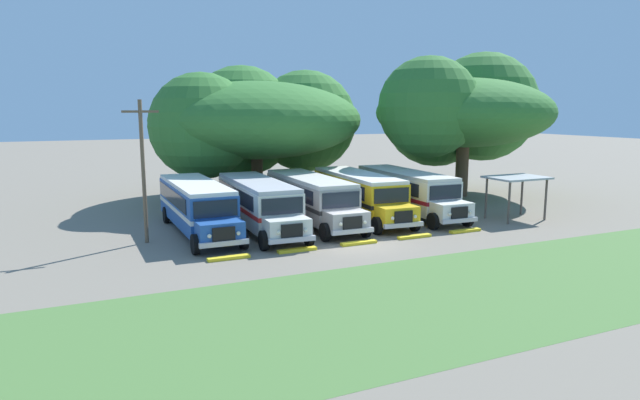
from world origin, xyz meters
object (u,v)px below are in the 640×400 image
at_px(parked_bus_slot_4, 407,190).
at_px(utility_pole, 143,168).
at_px(parked_bus_slot_2, 311,197).
at_px(parked_bus_slot_0, 197,204).
at_px(secondary_tree, 457,111).
at_px(broad_shade_tree, 256,121).
at_px(parked_bus_slot_3, 359,193).
at_px(parked_bus_slot_1, 259,202).
at_px(waiting_shelter, 517,181).

height_order(parked_bus_slot_4, utility_pole, utility_pole).
bearing_deg(parked_bus_slot_2, parked_bus_slot_0, -90.33).
bearing_deg(parked_bus_slot_0, parked_bus_slot_2, 87.82).
bearing_deg(parked_bus_slot_0, secondary_tree, 103.13).
xyz_separation_m(parked_bus_slot_0, broad_shade_tree, (7.15, 10.87, 4.38)).
xyz_separation_m(parked_bus_slot_0, secondary_tree, (22.24, 5.28, 5.16)).
height_order(parked_bus_slot_2, parked_bus_slot_3, same).
bearing_deg(broad_shade_tree, secondary_tree, -20.33).
distance_m(parked_bus_slot_1, waiting_shelter, 16.20).
distance_m(broad_shade_tree, secondary_tree, 16.11).
relative_size(secondary_tree, waiting_shelter, 4.29).
height_order(parked_bus_slot_3, secondary_tree, secondary_tree).
bearing_deg(utility_pole, secondary_tree, 14.88).
distance_m(utility_pole, waiting_shelter, 22.36).
bearing_deg(broad_shade_tree, parked_bus_slot_0, -123.33).
distance_m(parked_bus_slot_3, waiting_shelter, 9.89).
distance_m(parked_bus_slot_0, parked_bus_slot_1, 3.50).
xyz_separation_m(parked_bus_slot_3, secondary_tree, (11.81, 5.33, 5.16)).
relative_size(parked_bus_slot_1, waiting_shelter, 3.02).
bearing_deg(parked_bus_slot_3, waiting_shelter, 65.23).
bearing_deg(parked_bus_slot_1, secondary_tree, 109.71).
xyz_separation_m(parked_bus_slot_1, parked_bus_slot_4, (10.45, 0.36, 0.00)).
relative_size(parked_bus_slot_0, parked_bus_slot_3, 0.99).
bearing_deg(parked_bus_slot_1, parked_bus_slot_2, 99.23).
bearing_deg(utility_pole, parked_bus_slot_2, 6.79).
bearing_deg(waiting_shelter, parked_bus_slot_2, 159.60).
distance_m(parked_bus_slot_2, secondary_tree, 17.06).
relative_size(parked_bus_slot_3, secondary_tree, 0.71).
bearing_deg(waiting_shelter, utility_pole, 171.41).
height_order(parked_bus_slot_2, broad_shade_tree, broad_shade_tree).
distance_m(parked_bus_slot_1, utility_pole, 6.86).
bearing_deg(parked_bus_slot_4, parked_bus_slot_1, -85.63).
xyz_separation_m(parked_bus_slot_0, waiting_shelter, (19.09, -4.75, 0.87)).
bearing_deg(parked_bus_slot_1, broad_shade_tree, 164.31).
distance_m(broad_shade_tree, waiting_shelter, 19.97).
relative_size(parked_bus_slot_0, parked_bus_slot_4, 1.00).
height_order(parked_bus_slot_1, broad_shade_tree, broad_shade_tree).
xyz_separation_m(parked_bus_slot_2, broad_shade_tree, (0.20, 11.11, 4.38)).
relative_size(parked_bus_slot_0, secondary_tree, 0.70).
relative_size(parked_bus_slot_1, utility_pole, 1.48).
distance_m(parked_bus_slot_3, broad_shade_tree, 12.21).
xyz_separation_m(parked_bus_slot_3, utility_pole, (-13.40, -1.37, 2.36)).
relative_size(utility_pole, waiting_shelter, 2.05).
xyz_separation_m(parked_bus_slot_0, parked_bus_slot_1, (3.44, -0.67, 0.00)).
xyz_separation_m(parked_bus_slot_2, waiting_shelter, (12.14, -4.51, 0.87)).
xyz_separation_m(broad_shade_tree, utility_pole, (-10.12, -12.29, -2.02)).
height_order(parked_bus_slot_0, parked_bus_slot_3, same).
height_order(parked_bus_slot_1, parked_bus_slot_3, same).
bearing_deg(parked_bus_slot_2, broad_shade_tree, -179.43).
height_order(parked_bus_slot_0, parked_bus_slot_2, same).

